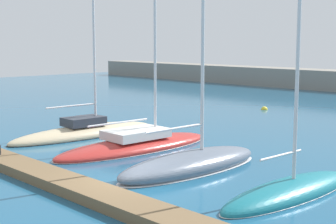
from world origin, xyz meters
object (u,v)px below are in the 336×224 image
(sailboat_red_second, at_px, (136,144))
(sailboat_teal_fourth, at_px, (290,190))
(mooring_buoy_yellow, at_px, (264,110))
(sailboat_sand_nearest, at_px, (85,132))
(sailboat_slate_third, at_px, (191,162))

(sailboat_red_second, xyz_separation_m, sailboat_teal_fourth, (10.07, -1.13, -0.05))
(mooring_buoy_yellow, bearing_deg, sailboat_red_second, -75.51)
(sailboat_sand_nearest, distance_m, sailboat_slate_third, 10.09)
(sailboat_red_second, xyz_separation_m, sailboat_slate_third, (5.06, -1.12, 0.10))
(sailboat_red_second, distance_m, sailboat_slate_third, 5.19)
(sailboat_slate_third, xyz_separation_m, mooring_buoy_yellow, (-9.59, 18.63, -0.34))
(sailboat_teal_fourth, bearing_deg, sailboat_sand_nearest, 85.86)
(sailboat_slate_third, xyz_separation_m, sailboat_teal_fourth, (5.01, -0.01, -0.15))
(sailboat_sand_nearest, height_order, mooring_buoy_yellow, sailboat_sand_nearest)
(sailboat_sand_nearest, relative_size, sailboat_teal_fourth, 0.98)
(sailboat_teal_fourth, bearing_deg, sailboat_slate_third, 90.92)
(sailboat_red_second, distance_m, sailboat_teal_fourth, 10.13)
(sailboat_sand_nearest, xyz_separation_m, sailboat_teal_fourth, (15.00, -1.37, -0.01))
(sailboat_teal_fourth, bearing_deg, sailboat_red_second, 84.67)
(mooring_buoy_yellow, bearing_deg, sailboat_teal_fourth, -51.94)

